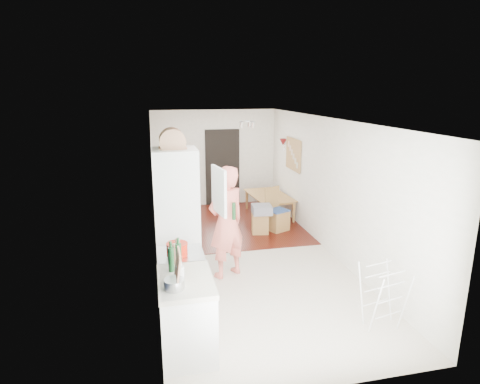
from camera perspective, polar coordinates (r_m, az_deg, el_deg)
name	(u,v)px	position (r m, az deg, el deg)	size (l,w,h in m)	color
room_shell	(246,190)	(7.14, 0.79, 0.22)	(3.20, 7.00, 2.50)	white
floor	(245,256)	(7.54, 0.76, -9.03)	(3.20, 7.00, 0.01)	beige
wood_floor_overlay	(227,224)	(9.23, -1.88, -4.52)	(3.20, 3.30, 0.01)	#521811
sage_wall_panel	(154,189)	(4.87, -12.09, 0.42)	(0.02, 3.00, 1.30)	slate
tile_splashback	(159,262)	(4.57, -11.47, -9.77)	(0.02, 1.90, 0.50)	black
doorway_recess	(223,168)	(10.56, -2.50, 3.49)	(0.90, 0.04, 2.00)	black
base_cabinet	(187,317)	(4.92, -7.56, -17.24)	(0.60, 0.90, 0.86)	white
worktop	(186,281)	(4.69, -7.75, -12.45)	(0.62, 0.92, 0.06)	beige
range_cooker	(182,286)	(5.57, -8.28, -13.14)	(0.60, 0.60, 0.88)	white
cooker_top	(181,254)	(5.37, -8.46, -8.79)	(0.60, 0.60, 0.04)	#B4B4B6
fridge_housing	(177,218)	(6.26, -8.95, -3.67)	(0.66, 0.66, 2.15)	white
fridge_door	(219,191)	(5.91, -3.02, 0.19)	(0.56, 0.04, 0.70)	white
fridge_interior	(196,187)	(6.16, -6.24, 0.71)	(0.02, 0.52, 0.66)	white
pinboard	(294,154)	(9.31, 7.62, 5.33)	(0.03, 0.90, 0.70)	tan
pinboard_frame	(293,154)	(9.31, 7.54, 5.33)	(0.01, 0.94, 0.74)	olive
wall_sconce	(283,142)	(9.88, 6.15, 7.07)	(0.18, 0.18, 0.16)	maroon
person	(226,212)	(6.41, -1.94, -2.92)	(0.80, 0.52, 2.18)	#E56E5E
dining_table	(270,207)	(9.78, 4.30, -2.11)	(1.28, 0.71, 0.45)	olive
dining_chair	(278,210)	(8.71, 5.36, -2.52)	(0.40, 0.40, 0.94)	olive
stool	(260,223)	(8.60, 2.85, -4.45)	(0.34, 0.34, 0.45)	olive
grey_drape	(262,209)	(8.48, 3.12, -2.49)	(0.40, 0.40, 0.18)	gray
drying_rack	(383,297)	(5.61, 19.64, -13.91)	(0.43, 0.39, 0.83)	white
bread_bin	(172,141)	(6.04, -9.61, 7.15)	(0.40, 0.38, 0.21)	tan
red_casserole	(177,249)	(5.27, -8.93, -8.05)	(0.28, 0.28, 0.16)	red
steel_pan	(174,284)	(4.46, -9.33, -12.80)	(0.22, 0.22, 0.11)	#B4B4B6
held_bottle	(234,211)	(6.22, -0.88, -2.72)	(0.06, 0.06, 0.27)	#16401D
bottle_a	(179,256)	(4.90, -8.72, -8.94)	(0.07, 0.07, 0.30)	#16401D
bottle_b	(171,260)	(4.82, -9.77, -9.44)	(0.07, 0.07, 0.30)	#16401D
bottle_c	(180,275)	(4.53, -8.47, -11.59)	(0.09, 0.09, 0.21)	silver
pepper_mill_front	(178,252)	(5.11, -8.83, -8.38)	(0.06, 0.06, 0.23)	tan
pepper_mill_back	(174,255)	(5.04, -9.33, -8.90)	(0.06, 0.06, 0.20)	tan
chopping_boards	(178,268)	(4.48, -8.88, -10.67)	(0.04, 0.29, 0.39)	tan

